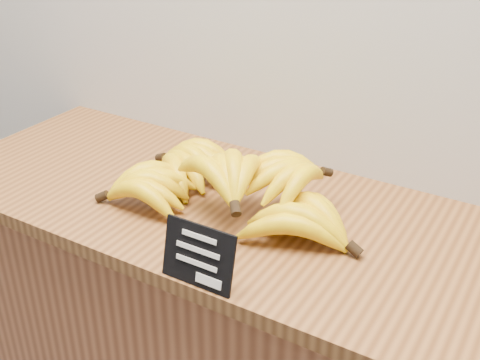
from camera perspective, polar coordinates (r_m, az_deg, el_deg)
name	(u,v)px	position (r m, az deg, el deg)	size (l,w,h in m)	color
counter_top	(253,216)	(1.22, 1.21, -3.43)	(1.44, 0.54, 0.03)	brown
chalkboard_sign	(198,256)	(0.99, -4.00, -7.18)	(0.13, 0.01, 0.11)	black
banana_pile	(226,185)	(1.19, -1.31, -0.49)	(0.54, 0.37, 0.13)	yellow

